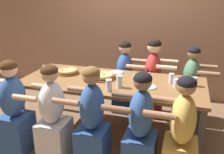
# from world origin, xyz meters

# --- Properties ---
(ground_plane) EXTENTS (18.00, 18.00, 0.00)m
(ground_plane) POSITION_xyz_m (0.00, 0.00, 0.00)
(ground_plane) COLOR brown
(ground_plane) RESTS_ON ground
(restaurant_back_panel) EXTENTS (10.00, 0.06, 3.20)m
(restaurant_back_panel) POSITION_xyz_m (0.00, 1.52, 1.60)
(restaurant_back_panel) COLOR #9E7056
(restaurant_back_panel) RESTS_ON ground
(dining_table) EXTENTS (2.32, 0.97, 0.75)m
(dining_table) POSITION_xyz_m (0.00, 0.00, 0.68)
(dining_table) COLOR brown
(dining_table) RESTS_ON ground
(pizza_board_main) EXTENTS (0.36, 0.36, 0.07)m
(pizza_board_main) POSITION_xyz_m (-0.15, 0.05, 0.78)
(pizza_board_main) COLOR brown
(pizza_board_main) RESTS_ON dining_table
(pizza_board_second) EXTENTS (0.30, 0.30, 0.06)m
(pizza_board_second) POSITION_xyz_m (-0.67, 0.10, 0.78)
(pizza_board_second) COLOR brown
(pizza_board_second) RESTS_ON dining_table
(empty_plate_a) EXTENTS (0.23, 0.23, 0.02)m
(empty_plate_a) POSITION_xyz_m (0.34, 0.26, 0.75)
(empty_plate_a) COLOR white
(empty_plate_a) RESTS_ON dining_table
(empty_plate_b) EXTENTS (0.19, 0.19, 0.02)m
(empty_plate_b) POSITION_xyz_m (0.48, -0.09, 0.75)
(empty_plate_b) COLOR white
(empty_plate_b) RESTS_ON dining_table
(empty_plate_c) EXTENTS (0.19, 0.19, 0.02)m
(empty_plate_c) POSITION_xyz_m (-0.03, 0.33, 0.75)
(empty_plate_c) COLOR white
(empty_plate_c) RESTS_ON dining_table
(cocktail_glass_blue) EXTENTS (0.08, 0.08, 0.13)m
(cocktail_glass_blue) POSITION_xyz_m (0.80, 0.00, 0.80)
(cocktail_glass_blue) COLOR silver
(cocktail_glass_blue) RESTS_ON dining_table
(drinking_glass_a) EXTENTS (0.07, 0.07, 0.11)m
(drinking_glass_a) POSITION_xyz_m (1.00, 0.11, 0.80)
(drinking_glass_a) COLOR silver
(drinking_glass_a) RESTS_ON dining_table
(drinking_glass_b) EXTENTS (0.07, 0.07, 0.13)m
(drinking_glass_b) POSITION_xyz_m (-0.93, -0.04, 0.81)
(drinking_glass_b) COLOR silver
(drinking_glass_b) RESTS_ON dining_table
(drinking_glass_c) EXTENTS (0.07, 0.07, 0.14)m
(drinking_glass_c) POSITION_xyz_m (0.07, -0.34, 0.81)
(drinking_glass_c) COLOR silver
(drinking_glass_c) RESTS_ON dining_table
(drinking_glass_d) EXTENTS (0.07, 0.07, 0.15)m
(drinking_glass_d) POSITION_xyz_m (0.15, -0.20, 0.81)
(drinking_glass_d) COLOR silver
(drinking_glass_d) RESTS_ON dining_table
(drinking_glass_e) EXTENTS (0.07, 0.07, 0.12)m
(drinking_glass_e) POSITION_xyz_m (0.73, 0.14, 0.80)
(drinking_glass_e) COLOR silver
(drinking_glass_e) RESTS_ON dining_table
(diner_near_center) EXTENTS (0.51, 0.40, 1.14)m
(diner_near_center) POSITION_xyz_m (-0.01, -0.70, 0.52)
(diner_near_center) COLOR #2D5193
(diner_near_center) RESTS_ON ground
(diner_far_center) EXTENTS (0.51, 0.40, 1.13)m
(diner_far_center) POSITION_xyz_m (-0.01, 0.70, 0.51)
(diner_far_center) COLOR #2D5193
(diner_far_center) RESTS_ON ground
(diner_near_midright) EXTENTS (0.51, 0.40, 1.13)m
(diner_near_midright) POSITION_xyz_m (0.51, -0.70, 0.51)
(diner_near_midright) COLOR #2D5193
(diner_near_midright) RESTS_ON ground
(diner_near_right) EXTENTS (0.51, 0.40, 1.13)m
(diner_near_right) POSITION_xyz_m (0.90, -0.70, 0.51)
(diner_near_right) COLOR gold
(diner_near_right) RESTS_ON ground
(diner_far_midright) EXTENTS (0.51, 0.40, 1.18)m
(diner_far_midright) POSITION_xyz_m (0.43, 0.70, 0.55)
(diner_far_midright) COLOR #B22D2D
(diner_far_midright) RESTS_ON ground
(diner_near_left) EXTENTS (0.51, 0.40, 1.12)m
(diner_near_left) POSITION_xyz_m (-0.97, -0.70, 0.51)
(diner_near_left) COLOR #2D5193
(diner_near_left) RESTS_ON ground
(diner_near_midleft) EXTENTS (0.51, 0.40, 1.12)m
(diner_near_midleft) POSITION_xyz_m (-0.47, -0.70, 0.51)
(diner_near_midleft) COLOR silver
(diner_near_midleft) RESTS_ON ground
(diner_far_right) EXTENTS (0.51, 0.40, 1.10)m
(diner_far_right) POSITION_xyz_m (0.98, 0.70, 0.50)
(diner_far_right) COLOR #477556
(diner_far_right) RESTS_ON ground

